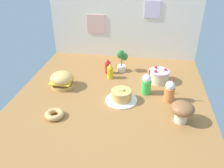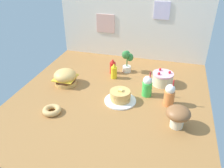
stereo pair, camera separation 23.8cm
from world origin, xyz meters
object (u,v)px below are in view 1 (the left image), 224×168
(burger, at_px, (62,80))
(mustard_bottle, at_px, (110,71))
(ketchup_bottle, at_px, (108,67))
(pancake_stack, at_px, (121,96))
(orange_float_cup, at_px, (170,91))
(cream_soda_cup, at_px, (146,84))
(mushroom_stool, at_px, (182,110))
(potted_plant, at_px, (122,60))
(donut_pink_glaze, at_px, (54,114))
(layer_cake, at_px, (159,76))

(burger, bearing_deg, mustard_bottle, 30.22)
(ketchup_bottle, xyz_separation_m, mustard_bottle, (0.05, -0.12, 0.00))
(pancake_stack, relative_size, orange_float_cup, 1.13)
(cream_soda_cup, bearing_deg, mushroom_stool, -53.37)
(potted_plant, relative_size, mushroom_stool, 1.39)
(burger, relative_size, cream_soda_cup, 0.88)
(ketchup_bottle, xyz_separation_m, mushroom_stool, (0.80, -0.83, 0.04))
(burger, height_order, cream_soda_cup, cream_soda_cup)
(donut_pink_glaze, xyz_separation_m, mushroom_stool, (1.14, 0.11, 0.09))
(burger, xyz_separation_m, cream_soda_cup, (0.92, 0.01, 0.03))
(mustard_bottle, bearing_deg, cream_soda_cup, -32.69)
(mushroom_stool, bearing_deg, ketchup_bottle, 133.96)
(burger, height_order, potted_plant, potted_plant)
(orange_float_cup, bearing_deg, ketchup_bottle, 144.31)
(pancake_stack, relative_size, layer_cake, 1.36)
(cream_soda_cup, height_order, orange_float_cup, same)
(pancake_stack, bearing_deg, mustard_bottle, 112.41)
(burger, relative_size, layer_cake, 1.06)
(ketchup_bottle, bearing_deg, orange_float_cup, -35.69)
(mustard_bottle, xyz_separation_m, orange_float_cup, (0.66, -0.39, 0.02))
(mustard_bottle, bearing_deg, pancake_stack, -67.59)
(burger, relative_size, ketchup_bottle, 1.33)
(cream_soda_cup, bearing_deg, potted_plant, 123.45)
(cream_soda_cup, xyz_separation_m, donut_pink_glaze, (-0.81, -0.54, -0.08))
(burger, bearing_deg, pancake_stack, -14.27)
(mustard_bottle, height_order, mushroom_stool, mushroom_stool)
(layer_cake, bearing_deg, ketchup_bottle, 168.93)
(orange_float_cup, height_order, mushroom_stool, orange_float_cup)
(cream_soda_cup, bearing_deg, orange_float_cup, -25.92)
(donut_pink_glaze, bearing_deg, burger, 101.56)
(burger, distance_m, potted_plant, 0.78)
(potted_plant, height_order, mushroom_stool, potted_plant)
(donut_pink_glaze, height_order, mushroom_stool, mushroom_stool)
(burger, relative_size, mushroom_stool, 1.21)
(ketchup_bottle, xyz_separation_m, orange_float_cup, (0.71, -0.51, 0.02))
(donut_pink_glaze, bearing_deg, potted_plant, 64.22)
(cream_soda_cup, xyz_separation_m, mushroom_stool, (0.32, -0.43, 0.01))
(pancake_stack, relative_size, ketchup_bottle, 1.70)
(pancake_stack, height_order, cream_soda_cup, cream_soda_cup)
(orange_float_cup, distance_m, mushroom_stool, 0.33)
(layer_cake, height_order, donut_pink_glaze, layer_cake)
(layer_cake, xyz_separation_m, cream_soda_cup, (-0.14, -0.28, 0.04))
(cream_soda_cup, bearing_deg, ketchup_bottle, 140.27)
(layer_cake, distance_m, ketchup_bottle, 0.63)
(pancake_stack, height_order, layer_cake, layer_cake)
(cream_soda_cup, distance_m, mushroom_stool, 0.54)
(mustard_bottle, distance_m, mushroom_stool, 1.03)
(donut_pink_glaze, bearing_deg, orange_float_cup, 22.32)
(layer_cake, bearing_deg, cream_soda_cup, -116.30)
(ketchup_bottle, height_order, mushroom_stool, mushroom_stool)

